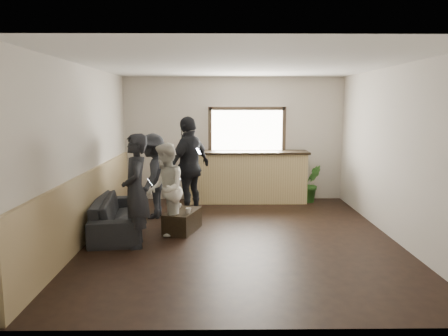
{
  "coord_description": "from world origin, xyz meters",
  "views": [
    {
      "loc": [
        -0.34,
        -6.99,
        2.18
      ],
      "look_at": [
        -0.25,
        0.4,
        1.1
      ],
      "focal_mm": 35.0,
      "sensor_mm": 36.0,
      "label": 1
    }
  ],
  "objects_px": {
    "bar_counter": "(247,174)",
    "person_d": "(190,167)",
    "person_a": "(136,191)",
    "cup_b": "(188,211)",
    "person_b": "(166,189)",
    "coffee_table": "(182,221)",
    "sofa": "(119,215)",
    "cup_a": "(178,206)",
    "potted_plant": "(311,184)",
    "person_c": "(153,176)"
  },
  "relations": [
    {
      "from": "cup_b",
      "to": "person_b",
      "type": "bearing_deg",
      "value": -175.1
    },
    {
      "from": "cup_a",
      "to": "person_b",
      "type": "height_order",
      "value": "person_b"
    },
    {
      "from": "person_a",
      "to": "person_c",
      "type": "distance_m",
      "value": 1.75
    },
    {
      "from": "cup_a",
      "to": "coffee_table",
      "type": "bearing_deg",
      "value": -64.59
    },
    {
      "from": "sofa",
      "to": "potted_plant",
      "type": "xyz_separation_m",
      "value": [
        3.79,
        2.27,
        0.12
      ]
    },
    {
      "from": "bar_counter",
      "to": "coffee_table",
      "type": "height_order",
      "value": "bar_counter"
    },
    {
      "from": "bar_counter",
      "to": "cup_b",
      "type": "xyz_separation_m",
      "value": [
        -1.16,
        -2.48,
        -0.24
      ]
    },
    {
      "from": "person_a",
      "to": "person_c",
      "type": "xyz_separation_m",
      "value": [
        -0.0,
        1.75,
        -0.06
      ]
    },
    {
      "from": "coffee_table",
      "to": "cup_a",
      "type": "bearing_deg",
      "value": 115.41
    },
    {
      "from": "coffee_table",
      "to": "person_c",
      "type": "bearing_deg",
      "value": 124.24
    },
    {
      "from": "bar_counter",
      "to": "sofa",
      "type": "height_order",
      "value": "bar_counter"
    },
    {
      "from": "sofa",
      "to": "person_c",
      "type": "distance_m",
      "value": 1.18
    },
    {
      "from": "bar_counter",
      "to": "sofa",
      "type": "relative_size",
      "value": 1.32
    },
    {
      "from": "person_a",
      "to": "cup_b",
      "type": "bearing_deg",
      "value": 119.21
    },
    {
      "from": "coffee_table",
      "to": "person_d",
      "type": "bearing_deg",
      "value": 86.64
    },
    {
      "from": "potted_plant",
      "to": "coffee_table",
      "type": "bearing_deg",
      "value": -140.24
    },
    {
      "from": "coffee_table",
      "to": "person_d",
      "type": "xyz_separation_m",
      "value": [
        0.06,
        1.06,
        0.8
      ]
    },
    {
      "from": "person_c",
      "to": "bar_counter",
      "type": "bearing_deg",
      "value": 131.79
    },
    {
      "from": "cup_b",
      "to": "coffee_table",
      "type": "bearing_deg",
      "value": 126.25
    },
    {
      "from": "potted_plant",
      "to": "person_c",
      "type": "bearing_deg",
      "value": -158.52
    },
    {
      "from": "cup_a",
      "to": "person_b",
      "type": "xyz_separation_m",
      "value": [
        -0.17,
        -0.39,
        0.37
      ]
    },
    {
      "from": "sofa",
      "to": "cup_a",
      "type": "distance_m",
      "value": 1.02
    },
    {
      "from": "person_b",
      "to": "potted_plant",
      "type": "bearing_deg",
      "value": 122.03
    },
    {
      "from": "sofa",
      "to": "coffee_table",
      "type": "distance_m",
      "value": 1.09
    },
    {
      "from": "cup_a",
      "to": "potted_plant",
      "type": "distance_m",
      "value": 3.47
    },
    {
      "from": "sofa",
      "to": "cup_b",
      "type": "distance_m",
      "value": 1.22
    },
    {
      "from": "cup_b",
      "to": "person_c",
      "type": "distance_m",
      "value": 1.39
    },
    {
      "from": "person_c",
      "to": "person_d",
      "type": "relative_size",
      "value": 0.84
    },
    {
      "from": "person_b",
      "to": "person_d",
      "type": "relative_size",
      "value": 0.79
    },
    {
      "from": "coffee_table",
      "to": "person_d",
      "type": "relative_size",
      "value": 0.41
    },
    {
      "from": "bar_counter",
      "to": "coffee_table",
      "type": "distance_m",
      "value": 2.69
    },
    {
      "from": "bar_counter",
      "to": "cup_a",
      "type": "bearing_deg",
      "value": -122.74
    },
    {
      "from": "bar_counter",
      "to": "person_d",
      "type": "relative_size",
      "value": 1.38
    },
    {
      "from": "potted_plant",
      "to": "person_a",
      "type": "relative_size",
      "value": 0.48
    },
    {
      "from": "potted_plant",
      "to": "person_d",
      "type": "relative_size",
      "value": 0.43
    },
    {
      "from": "bar_counter",
      "to": "person_d",
      "type": "height_order",
      "value": "bar_counter"
    },
    {
      "from": "coffee_table",
      "to": "potted_plant",
      "type": "xyz_separation_m",
      "value": [
        2.7,
        2.25,
        0.24
      ]
    },
    {
      "from": "person_b",
      "to": "person_d",
      "type": "xyz_separation_m",
      "value": [
        0.32,
        1.26,
        0.2
      ]
    },
    {
      "from": "person_b",
      "to": "person_d",
      "type": "bearing_deg",
      "value": 158.18
    },
    {
      "from": "person_d",
      "to": "potted_plant",
      "type": "bearing_deg",
      "value": 148.45
    },
    {
      "from": "person_b",
      "to": "sofa",
      "type": "bearing_deg",
      "value": -109.32
    },
    {
      "from": "cup_b",
      "to": "person_b",
      "type": "height_order",
      "value": "person_b"
    },
    {
      "from": "bar_counter",
      "to": "potted_plant",
      "type": "relative_size",
      "value": 3.2
    },
    {
      "from": "bar_counter",
      "to": "cup_b",
      "type": "distance_m",
      "value": 2.75
    },
    {
      "from": "cup_b",
      "to": "person_b",
      "type": "xyz_separation_m",
      "value": [
        -0.38,
        -0.03,
        0.38
      ]
    },
    {
      "from": "person_a",
      "to": "cup_a",
      "type": "bearing_deg",
      "value": 139.85
    },
    {
      "from": "bar_counter",
      "to": "person_a",
      "type": "xyz_separation_m",
      "value": [
        -1.91,
        -3.14,
        0.23
      ]
    },
    {
      "from": "person_d",
      "to": "cup_a",
      "type": "bearing_deg",
      "value": 24.21
    },
    {
      "from": "coffee_table",
      "to": "person_b",
      "type": "height_order",
      "value": "person_b"
    },
    {
      "from": "person_b",
      "to": "coffee_table",
      "type": "bearing_deg",
      "value": 119.35
    }
  ]
}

